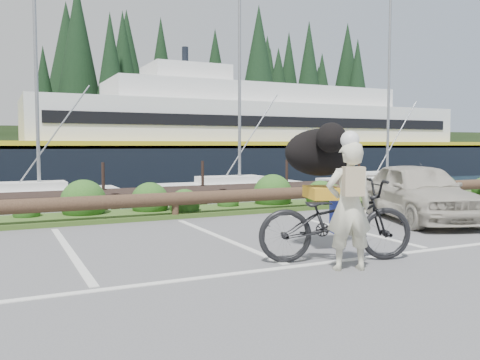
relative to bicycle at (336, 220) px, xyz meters
name	(u,v)px	position (x,y,z in m)	size (l,w,h in m)	color
ground	(277,261)	(-0.76, 0.35, -0.59)	(72.00, 72.00, 0.00)	#565658
harbor_backdrop	(25,155)	(-0.36, 78.77, -0.59)	(170.00, 160.00, 30.00)	#182E3B
vegetation_strip	(166,213)	(-0.76, 5.65, -0.54)	(34.00, 1.60, 0.10)	#3D5B21
log_rail	(175,219)	(-0.76, 4.95, -0.59)	(32.00, 0.30, 0.60)	#443021
bicycle	(336,220)	(0.00, 0.00, 0.00)	(0.78, 2.24, 1.18)	black
cyclist	(349,206)	(-0.16, -0.50, 0.26)	(0.62, 0.41, 1.71)	beige
dog	(322,152)	(0.22, 0.68, 0.96)	(1.28, 0.62, 0.74)	black
parked_car	(418,192)	(3.95, 2.39, 0.05)	(1.51, 3.76, 1.28)	#B6AF9F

